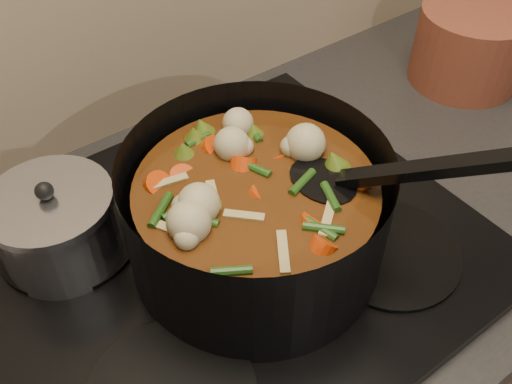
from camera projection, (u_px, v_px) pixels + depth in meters
stovetop at (228, 251)px, 0.74m from camera, size 0.62×0.54×0.03m
stockpot at (257, 214)px, 0.68m from camera, size 0.39×0.41×0.23m
saucepan at (57, 227)px, 0.69m from camera, size 0.15×0.15×0.12m
terracotta_crock at (469, 46)px, 0.99m from camera, size 0.24×0.24×0.13m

